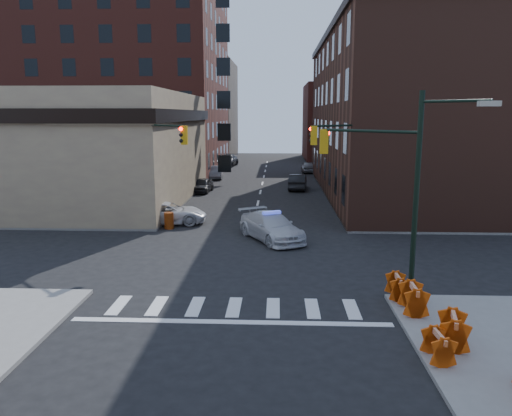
# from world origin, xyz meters

# --- Properties ---
(ground) EXTENTS (140.00, 140.00, 0.00)m
(ground) POSITION_xyz_m (0.00, 0.00, 0.00)
(ground) COLOR black
(ground) RESTS_ON ground
(sidewalk_nw) EXTENTS (34.00, 54.50, 0.15)m
(sidewalk_nw) POSITION_xyz_m (-23.00, 32.75, 0.07)
(sidewalk_nw) COLOR gray
(sidewalk_nw) RESTS_ON ground
(sidewalk_ne) EXTENTS (34.00, 54.50, 0.15)m
(sidewalk_ne) POSITION_xyz_m (23.00, 32.75, 0.07)
(sidewalk_ne) COLOR gray
(sidewalk_ne) RESTS_ON ground
(bank_building) EXTENTS (22.00, 22.00, 9.00)m
(bank_building) POSITION_xyz_m (-17.00, 16.50, 4.50)
(bank_building) COLOR #9B8A66
(bank_building) RESTS_ON ground
(apartment_block) EXTENTS (25.00, 25.00, 24.00)m
(apartment_block) POSITION_xyz_m (-18.50, 40.00, 12.00)
(apartment_block) COLOR #58241C
(apartment_block) RESTS_ON ground
(commercial_row_ne) EXTENTS (14.00, 34.00, 14.00)m
(commercial_row_ne) POSITION_xyz_m (13.00, 22.50, 7.00)
(commercial_row_ne) COLOR #4C291E
(commercial_row_ne) RESTS_ON ground
(filler_nw) EXTENTS (20.00, 18.00, 16.00)m
(filler_nw) POSITION_xyz_m (-16.00, 62.00, 8.00)
(filler_nw) COLOR brown
(filler_nw) RESTS_ON ground
(filler_ne) EXTENTS (16.00, 16.00, 12.00)m
(filler_ne) POSITION_xyz_m (14.00, 58.00, 6.00)
(filler_ne) COLOR #58241C
(filler_ne) RESTS_ON ground
(signal_pole_se) EXTENTS (5.40, 5.27, 8.00)m
(signal_pole_se) POSITION_xyz_m (6.04, -5.52, 4.61)
(signal_pole_se) COLOR black
(signal_pole_se) RESTS_ON sidewalk_se
(signal_pole_nw) EXTENTS (3.58, 3.67, 8.00)m
(signal_pole_nw) POSITION_xyz_m (-5.85, 5.34, 4.34)
(signal_pole_nw) COLOR black
(signal_pole_nw) RESTS_ON sidewalk_nw
(signal_pole_ne) EXTENTS (3.67, 3.58, 8.00)m
(signal_pole_ne) POSITION_xyz_m (5.84, 5.35, 4.34)
(signal_pole_ne) COLOR black
(signal_pole_ne) RESTS_ON sidewalk_ne
(tree_ne_near) EXTENTS (3.00, 3.00, 4.85)m
(tree_ne_near) POSITION_xyz_m (7.50, 26.00, 3.49)
(tree_ne_near) COLOR black
(tree_ne_near) RESTS_ON sidewalk_ne
(tree_ne_far) EXTENTS (3.00, 3.00, 4.85)m
(tree_ne_far) POSITION_xyz_m (7.50, 34.00, 3.49)
(tree_ne_far) COLOR black
(tree_ne_far) RESTS_ON sidewalk_ne
(police_car) EXTENTS (4.55, 5.84, 1.58)m
(police_car) POSITION_xyz_m (1.28, 3.77, 0.79)
(police_car) COLOR silver
(police_car) RESTS_ON ground
(pickup) EXTENTS (5.60, 3.20, 1.47)m
(pickup) POSITION_xyz_m (-5.80, 7.82, 0.74)
(pickup) COLOR silver
(pickup) RESTS_ON ground
(parked_car_wnear) EXTENTS (1.90, 4.05, 1.34)m
(parked_car_wnear) POSITION_xyz_m (-5.50, 21.71, 0.67)
(parked_car_wnear) COLOR black
(parked_car_wnear) RESTS_ON ground
(parked_car_wfar) EXTENTS (1.81, 4.41, 1.42)m
(parked_car_wfar) POSITION_xyz_m (-5.50, 31.98, 0.71)
(parked_car_wfar) COLOR gray
(parked_car_wfar) RESTS_ON ground
(parked_car_wdeep) EXTENTS (3.00, 5.86, 1.63)m
(parked_car_wdeep) POSITION_xyz_m (-5.50, 45.76, 0.81)
(parked_car_wdeep) COLOR black
(parked_car_wdeep) RESTS_ON ground
(parked_car_enear) EXTENTS (2.02, 4.71, 1.51)m
(parked_car_enear) POSITION_xyz_m (3.61, 23.85, 0.75)
(parked_car_enear) COLOR black
(parked_car_enear) RESTS_ON ground
(parked_car_efar) EXTENTS (1.67, 4.13, 1.41)m
(parked_car_efar) POSITION_xyz_m (5.50, 38.54, 0.70)
(parked_car_efar) COLOR gray
(parked_car_efar) RESTS_ON ground
(pedestrian_a) EXTENTS (0.70, 0.60, 1.63)m
(pedestrian_a) POSITION_xyz_m (-6.68, 9.50, 0.96)
(pedestrian_a) COLOR black
(pedestrian_a) RESTS_ON sidewalk_nw
(pedestrian_b) EXTENTS (0.92, 0.75, 1.76)m
(pedestrian_b) POSITION_xyz_m (-11.78, 6.00, 1.03)
(pedestrian_b) COLOR black
(pedestrian_b) RESTS_ON sidewalk_nw
(pedestrian_c) EXTENTS (1.06, 1.08, 1.83)m
(pedestrian_c) POSITION_xyz_m (-13.00, 9.97, 1.06)
(pedestrian_c) COLOR #212732
(pedestrian_c) RESTS_ON sidewalk_nw
(barrel_road) EXTENTS (0.59, 0.59, 1.01)m
(barrel_road) POSITION_xyz_m (0.87, 5.70, 0.50)
(barrel_road) COLOR #C74E09
(barrel_road) RESTS_ON ground
(barrel_bank) EXTENTS (0.66, 0.66, 1.07)m
(barrel_bank) POSITION_xyz_m (-5.37, 6.36, 0.53)
(barrel_bank) COLOR #CD6909
(barrel_bank) RESTS_ON ground
(barricade_se_a) EXTENTS (0.64, 1.24, 0.92)m
(barricade_se_a) POSITION_xyz_m (6.40, -5.90, 0.61)
(barricade_se_a) COLOR orange
(barricade_se_a) RESTS_ON sidewalk_se
(barricade_se_b) EXTENTS (0.74, 1.41, 1.03)m
(barricade_se_b) POSITION_xyz_m (6.63, -7.37, 0.67)
(barricade_se_b) COLOR #DC400A
(barricade_se_b) RESTS_ON sidewalk_se
(barricade_se_c) EXTENTS (0.64, 1.18, 0.87)m
(barricade_se_c) POSITION_xyz_m (6.40, -11.00, 0.58)
(barricade_se_c) COLOR #E5550A
(barricade_se_c) RESTS_ON sidewalk_se
(barricade_se_d) EXTENTS (0.98, 1.50, 1.03)m
(barricade_se_d) POSITION_xyz_m (7.15, -10.06, 0.67)
(barricade_se_d) COLOR #E0400A
(barricade_se_d) RESTS_ON sidewalk_se
(barricade_nw_a) EXTENTS (1.47, 0.95, 1.02)m
(barricade_nw_a) POSITION_xyz_m (-7.12, 8.00, 0.66)
(barricade_nw_a) COLOR #DD5E0A
(barricade_nw_a) RESTS_ON sidewalk_nw
(barricade_nw_b) EXTENTS (1.48, 0.94, 1.03)m
(barricade_nw_b) POSITION_xyz_m (-11.56, 7.46, 0.66)
(barricade_nw_b) COLOR #ED370B
(barricade_nw_b) RESTS_ON sidewalk_nw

